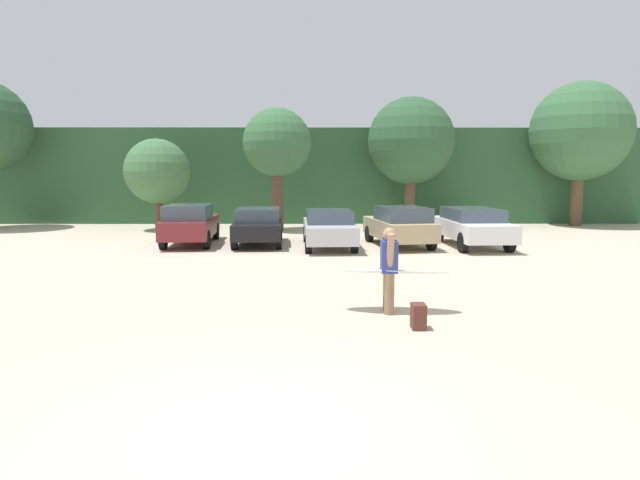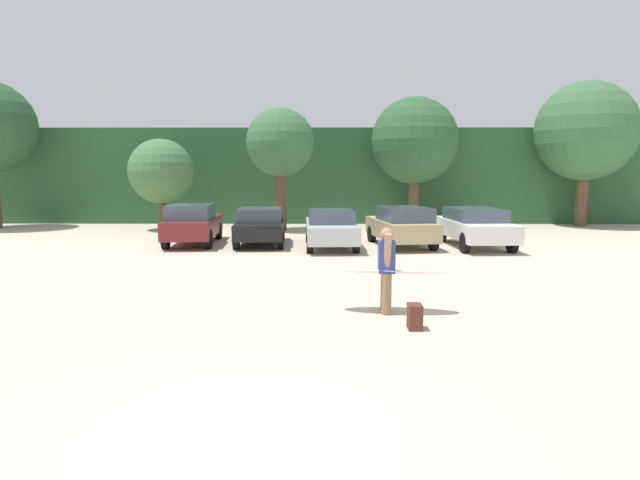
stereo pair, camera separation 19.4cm
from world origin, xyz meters
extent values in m
plane|color=beige|center=(0.00, 0.00, 0.00)|extent=(120.00, 120.00, 0.00)
cube|color=#2D5633|center=(0.00, 29.51, 2.55)|extent=(108.00, 12.00, 5.09)
cylinder|color=brown|center=(-6.87, 20.40, 0.75)|extent=(0.37, 0.37, 1.50)
sphere|color=#427042|center=(-6.87, 20.40, 2.81)|extent=(3.06, 3.06, 3.06)
cylinder|color=brown|center=(-1.16, 20.11, 1.39)|extent=(0.55, 0.55, 2.79)
sphere|color=#38663D|center=(-1.16, 20.11, 4.14)|extent=(3.18, 3.18, 3.18)
cylinder|color=brown|center=(5.41, 21.98, 1.24)|extent=(0.53, 0.53, 2.48)
sphere|color=#2D5633|center=(5.41, 21.98, 4.32)|extent=(4.32, 4.32, 4.32)
cylinder|color=brown|center=(14.08, 22.39, 1.34)|extent=(0.59, 0.59, 2.69)
sphere|color=#38663D|center=(14.08, 22.39, 4.81)|extent=(4.99, 4.99, 4.99)
cube|color=maroon|center=(-4.15, 15.28, 0.68)|extent=(2.00, 4.53, 0.67)
cube|color=#3F4C5B|center=(-4.11, 14.71, 1.28)|extent=(1.71, 2.31, 0.54)
cylinder|color=black|center=(-5.01, 16.69, 0.34)|extent=(0.27, 0.70, 0.69)
cylinder|color=black|center=(-3.48, 16.79, 0.34)|extent=(0.27, 0.70, 0.69)
cylinder|color=black|center=(-4.81, 13.77, 0.34)|extent=(0.27, 0.70, 0.69)
cylinder|color=black|center=(-3.29, 13.88, 0.34)|extent=(0.27, 0.70, 0.69)
cube|color=black|center=(-1.54, 15.06, 0.62)|extent=(1.98, 4.04, 0.57)
cube|color=#3F4C5B|center=(-1.55, 15.22, 1.15)|extent=(1.75, 2.42, 0.49)
cylinder|color=black|center=(-2.41, 16.31, 0.34)|extent=(0.26, 0.69, 0.68)
cylinder|color=black|center=(-0.83, 16.40, 0.34)|extent=(0.26, 0.69, 0.68)
cylinder|color=black|center=(-2.26, 13.71, 0.34)|extent=(0.26, 0.69, 0.68)
cylinder|color=black|center=(-0.68, 13.80, 0.34)|extent=(0.26, 0.69, 0.68)
cube|color=silver|center=(1.13, 14.41, 0.62)|extent=(1.96, 4.67, 0.61)
cube|color=#3F4C5B|center=(1.14, 14.27, 1.16)|extent=(1.72, 2.26, 0.46)
cylinder|color=black|center=(0.27, 15.90, 0.32)|extent=(0.25, 0.64, 0.63)
cylinder|color=black|center=(1.86, 15.96, 0.32)|extent=(0.25, 0.64, 0.63)
cylinder|color=black|center=(0.40, 12.86, 0.32)|extent=(0.25, 0.64, 0.63)
cylinder|color=black|center=(1.99, 12.93, 0.32)|extent=(0.25, 0.64, 0.63)
cube|color=tan|center=(3.77, 14.73, 0.65)|extent=(2.35, 4.31, 0.66)
cube|color=#3F4C5B|center=(3.84, 14.30, 1.24)|extent=(1.94, 2.48, 0.52)
cylinder|color=black|center=(2.78, 15.94, 0.32)|extent=(0.32, 0.67, 0.64)
cylinder|color=black|center=(4.34, 16.18, 0.32)|extent=(0.32, 0.67, 0.64)
cylinder|color=black|center=(3.20, 13.28, 0.32)|extent=(0.32, 0.67, 0.64)
cylinder|color=black|center=(4.75, 13.52, 0.32)|extent=(0.32, 0.67, 0.64)
cube|color=white|center=(6.47, 14.50, 0.67)|extent=(2.04, 4.68, 0.63)
cube|color=#3F4C5B|center=(6.47, 14.59, 1.21)|extent=(1.81, 2.82, 0.45)
cylinder|color=black|center=(5.58, 15.98, 0.35)|extent=(0.25, 0.72, 0.71)
cylinder|color=black|center=(7.21, 16.06, 0.35)|extent=(0.25, 0.72, 0.71)
cylinder|color=black|center=(5.73, 12.95, 0.35)|extent=(0.25, 0.72, 0.71)
cylinder|color=black|center=(7.36, 13.03, 0.35)|extent=(0.25, 0.72, 0.71)
cylinder|color=#8C6B4C|center=(2.10, 4.81, 0.41)|extent=(0.19, 0.19, 0.81)
cylinder|color=#8C6B4C|center=(2.11, 5.10, 0.41)|extent=(0.19, 0.19, 0.81)
cube|color=#333D8C|center=(2.11, 4.96, 1.12)|extent=(0.32, 0.42, 0.62)
sphere|color=tan|center=(2.11, 4.96, 1.56)|extent=(0.26, 0.26, 0.26)
cylinder|color=tan|center=(2.10, 4.73, 1.28)|extent=(0.14, 0.30, 0.67)
cylinder|color=tan|center=(2.11, 5.18, 1.28)|extent=(0.14, 0.21, 0.67)
ellipsoid|color=white|center=(2.19, 5.04, 0.80)|extent=(2.35, 0.89, 0.21)
cube|color=#592D23|center=(2.49, 3.82, 0.23)|extent=(0.24, 0.34, 0.45)
camera|label=1|loc=(0.69, -5.54, 2.76)|focal=30.50mm
camera|label=2|loc=(0.89, -5.54, 2.76)|focal=30.50mm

